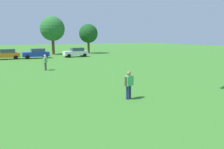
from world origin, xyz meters
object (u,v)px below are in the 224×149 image
parked_car_orange_1 (6,54)px  parked_car_white_3 (76,52)px  bystander_near_trees (45,61)px  tree_right (52,29)px  parked_car_blue_2 (36,53)px  tree_far_right (88,34)px  adult_bystander (129,83)px

parked_car_orange_1 → parked_car_white_3: same height
bystander_near_trees → tree_right: size_ratio=0.22×
parked_car_orange_1 → tree_right: 12.15m
bystander_near_trees → tree_right: tree_right is taller
parked_car_orange_1 → tree_right: (9.17, 6.64, 4.40)m
parked_car_blue_2 → bystander_near_trees: bearing=85.1°
parked_car_orange_1 → tree_far_right: size_ratio=0.67×
adult_bystander → tree_far_right: (11.23, 35.42, 3.33)m
tree_right → tree_far_right: (7.70, -0.42, -0.92)m
parked_car_orange_1 → parked_car_blue_2: same height
parked_car_orange_1 → parked_car_white_3: size_ratio=1.00×
parked_car_orange_1 → parked_car_blue_2: 4.71m
bystander_near_trees → parked_car_white_3: bystander_near_trees is taller
adult_bystander → parked_car_white_3: size_ratio=0.39×
parked_car_blue_2 → adult_bystander: bearing=91.9°
adult_bystander → tree_right: bearing=66.0°
parked_car_orange_1 → parked_car_white_3: bearing=174.9°
tree_right → tree_far_right: tree_right is taller
tree_right → parked_car_blue_2: bearing=-122.3°
parked_car_orange_1 → parked_car_blue_2: (4.69, -0.44, 0.00)m
parked_car_blue_2 → tree_right: tree_right is taller
adult_bystander → bystander_near_trees: (-2.21, 14.00, 0.03)m
tree_far_right → parked_car_white_3: bearing=-126.4°
tree_right → bystander_near_trees: bearing=-104.7°
adult_bystander → parked_car_blue_2: bearing=73.5°
tree_far_right → bystander_near_trees: bearing=-122.1°
parked_car_blue_2 → tree_far_right: 14.31m
parked_car_white_3 → tree_far_right: size_ratio=0.67×
bystander_near_trees → parked_car_white_3: (8.11, 14.18, -0.18)m
tree_right → tree_far_right: size_ratio=1.21×
parked_car_orange_1 → tree_right: bearing=-144.1°
bystander_near_trees → adult_bystander: bearing=35.6°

